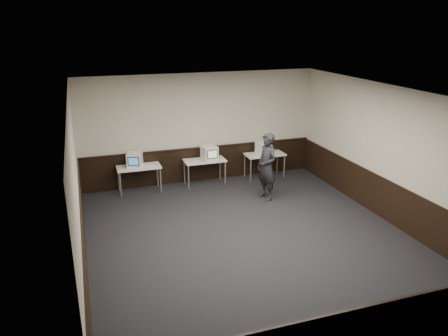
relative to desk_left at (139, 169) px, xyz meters
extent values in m
plane|color=black|center=(1.90, -3.60, -0.68)|extent=(8.00, 8.00, 0.00)
plane|color=white|center=(1.90, -3.60, 2.52)|extent=(8.00, 8.00, 0.00)
plane|color=beige|center=(1.90, 0.40, 0.92)|extent=(7.00, 0.00, 7.00)
plane|color=beige|center=(1.90, -7.60, 0.92)|extent=(7.00, 0.00, 7.00)
plane|color=beige|center=(-1.60, -3.60, 0.92)|extent=(0.00, 8.00, 8.00)
plane|color=beige|center=(5.40, -3.60, 0.92)|extent=(0.00, 8.00, 8.00)
cube|color=black|center=(1.90, 0.38, -0.18)|extent=(6.98, 0.04, 1.00)
cube|color=black|center=(-1.58, -3.60, -0.18)|extent=(0.04, 7.98, 1.00)
cube|color=black|center=(5.38, -3.60, -0.18)|extent=(0.04, 7.98, 1.00)
cube|color=black|center=(1.90, 0.36, 0.34)|extent=(6.98, 0.06, 0.04)
cube|color=silver|center=(0.00, 0.00, 0.05)|extent=(1.20, 0.60, 0.04)
cylinder|color=#999999|center=(-0.55, -0.25, -0.32)|extent=(0.04, 0.04, 0.71)
cylinder|color=#999999|center=(0.55, -0.25, -0.32)|extent=(0.04, 0.04, 0.71)
cylinder|color=#999999|center=(-0.55, 0.25, -0.32)|extent=(0.04, 0.04, 0.71)
cylinder|color=#999999|center=(0.55, 0.25, -0.32)|extent=(0.04, 0.04, 0.71)
cube|color=silver|center=(1.90, 0.00, 0.05)|extent=(1.20, 0.60, 0.04)
cylinder|color=#999999|center=(1.35, -0.25, -0.32)|extent=(0.04, 0.04, 0.71)
cylinder|color=#999999|center=(2.45, -0.25, -0.32)|extent=(0.04, 0.04, 0.71)
cylinder|color=#999999|center=(1.35, 0.25, -0.32)|extent=(0.04, 0.04, 0.71)
cylinder|color=#999999|center=(2.45, 0.25, -0.32)|extent=(0.04, 0.04, 0.71)
cube|color=silver|center=(3.80, 0.00, 0.05)|extent=(1.20, 0.60, 0.04)
cylinder|color=#999999|center=(3.25, -0.25, -0.32)|extent=(0.04, 0.04, 0.71)
cylinder|color=#999999|center=(4.35, -0.25, -0.32)|extent=(0.04, 0.04, 0.71)
cylinder|color=#999999|center=(3.25, 0.25, -0.32)|extent=(0.04, 0.04, 0.71)
cylinder|color=#999999|center=(4.35, 0.25, -0.32)|extent=(0.04, 0.04, 0.71)
cube|color=white|center=(-0.10, 0.01, 0.27)|extent=(0.50, 0.52, 0.40)
cube|color=black|center=(-0.16, -0.20, 0.29)|extent=(0.29, 0.10, 0.24)
cube|color=#326293|center=(-0.16, -0.20, 0.29)|extent=(0.25, 0.08, 0.20)
cube|color=white|center=(2.04, -0.04, 0.28)|extent=(0.46, 0.48, 0.41)
cube|color=black|center=(2.06, -0.25, 0.30)|extent=(0.31, 0.05, 0.25)
cube|color=beige|center=(2.06, -0.26, 0.30)|extent=(0.27, 0.03, 0.21)
cube|color=white|center=(3.73, -0.04, 0.26)|extent=(0.45, 0.46, 0.38)
cube|color=black|center=(3.77, -0.24, 0.28)|extent=(0.28, 0.07, 0.23)
cube|color=#3E66B7|center=(3.78, -0.25, 0.28)|extent=(0.24, 0.05, 0.19)
imported|color=black|center=(3.16, -1.60, 0.23)|extent=(0.56, 0.74, 1.82)
camera|label=1|loc=(-1.39, -11.61, 3.92)|focal=35.00mm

